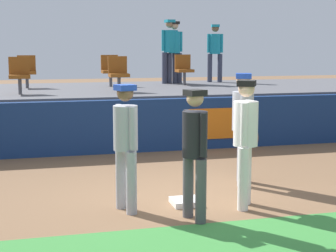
% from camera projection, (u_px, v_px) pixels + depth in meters
% --- Properties ---
extents(ground_plane, '(60.00, 60.00, 0.00)m').
position_uv_depth(ground_plane, '(184.00, 204.00, 7.90)').
color(ground_plane, brown).
extents(first_base, '(0.40, 0.40, 0.08)m').
position_uv_depth(first_base, '(186.00, 202.00, 7.86)').
color(first_base, white).
rests_on(first_base, ground_plane).
extents(player_fielder_home, '(0.52, 0.48, 1.80)m').
position_uv_depth(player_fielder_home, '(246.00, 135.00, 7.61)').
color(player_fielder_home, white).
rests_on(player_fielder_home, ground_plane).
extents(player_runner_visitor, '(0.45, 0.48, 1.82)m').
position_uv_depth(player_runner_visitor, '(243.00, 120.00, 8.90)').
color(player_runner_visitor, '#9EA3AD').
rests_on(player_runner_visitor, ground_plane).
extents(player_coach_visitor, '(0.42, 0.47, 1.75)m').
position_uv_depth(player_coach_visitor, '(126.00, 139.00, 7.41)').
color(player_coach_visitor, '#9EA3AD').
rests_on(player_coach_visitor, ground_plane).
extents(player_umpire, '(0.40, 0.47, 1.71)m').
position_uv_depth(player_umpire, '(195.00, 145.00, 7.02)').
color(player_umpire, '#4C4C51').
rests_on(player_umpire, ground_plane).
extents(field_wall, '(18.00, 0.26, 1.13)m').
position_uv_depth(field_wall, '(132.00, 126.00, 11.66)').
color(field_wall, navy).
rests_on(field_wall, ground_plane).
extents(bleacher_platform, '(18.00, 4.80, 1.17)m').
position_uv_depth(bleacher_platform, '(113.00, 111.00, 14.11)').
color(bleacher_platform, '#59595E').
rests_on(bleacher_platform, ground_plane).
extents(seat_back_right, '(0.44, 0.44, 0.84)m').
position_uv_depth(seat_back_right, '(184.00, 68.00, 15.12)').
color(seat_back_right, '#4C4C51').
rests_on(seat_back_right, bleacher_platform).
extents(seat_back_center, '(0.46, 0.44, 0.84)m').
position_uv_depth(seat_back_center, '(110.00, 69.00, 14.61)').
color(seat_back_center, '#4C4C51').
rests_on(seat_back_center, bleacher_platform).
extents(seat_front_center, '(0.45, 0.44, 0.84)m').
position_uv_depth(seat_front_center, '(118.00, 72.00, 12.87)').
color(seat_front_center, '#4C4C51').
rests_on(seat_front_center, bleacher_platform).
extents(seat_front_left, '(0.47, 0.44, 0.84)m').
position_uv_depth(seat_front_left, '(20.00, 73.00, 12.30)').
color(seat_front_left, '#4C4C51').
rests_on(seat_front_left, bleacher_platform).
extents(seat_back_left, '(0.47, 0.44, 0.84)m').
position_uv_depth(seat_back_left, '(27.00, 70.00, 14.07)').
color(seat_back_left, '#4C4C51').
rests_on(seat_back_left, bleacher_platform).
extents(spectator_hooded, '(0.47, 0.38, 1.71)m').
position_uv_depth(spectator_hooded, '(215.00, 49.00, 16.30)').
color(spectator_hooded, '#33384C').
rests_on(spectator_hooded, bleacher_platform).
extents(spectator_capped, '(0.49, 0.38, 1.77)m').
position_uv_depth(spectator_capped, '(174.00, 48.00, 15.72)').
color(spectator_capped, '#33384C').
rests_on(spectator_capped, bleacher_platform).
extents(spectator_casual, '(0.50, 0.40, 1.82)m').
position_uv_depth(spectator_casual, '(170.00, 47.00, 15.66)').
color(spectator_casual, '#33384C').
rests_on(spectator_casual, bleacher_platform).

